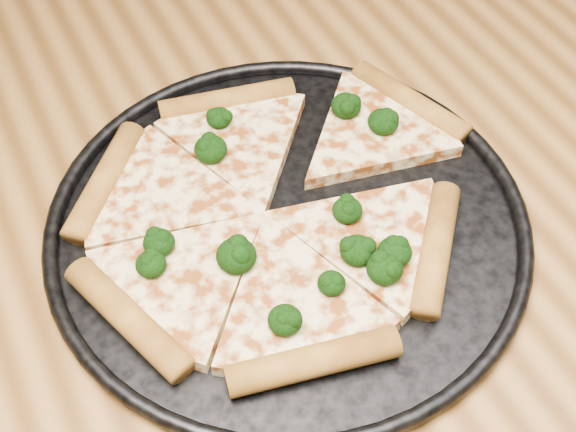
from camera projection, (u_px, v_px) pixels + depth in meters
name	position (u px, v px, depth m)	size (l,w,h in m)	color
dining_table	(172.00, 305.00, 0.71)	(1.20, 0.90, 0.75)	olive
pizza_pan	(288.00, 222.00, 0.65)	(0.40, 0.40, 0.02)	black
pizza	(271.00, 208.00, 0.65)	(0.38, 0.33, 0.02)	#FADF99
broccoli_florets	(297.00, 212.00, 0.63)	(0.27, 0.24, 0.02)	black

